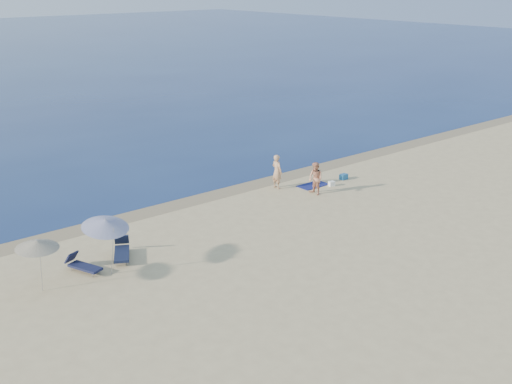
% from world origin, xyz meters
% --- Properties ---
extents(wet_sand_strip, '(240.00, 1.60, 0.00)m').
position_xyz_m(wet_sand_strip, '(0.00, 19.40, 0.00)').
color(wet_sand_strip, '#847254').
rests_on(wet_sand_strip, ground).
extents(person_left, '(0.48, 0.72, 1.96)m').
position_xyz_m(person_left, '(3.20, 18.06, 0.98)').
color(person_left, tan).
rests_on(person_left, ground).
extents(person_right, '(0.71, 0.89, 1.80)m').
position_xyz_m(person_right, '(4.11, 15.89, 0.90)').
color(person_right, tan).
rests_on(person_right, ground).
extents(beach_towel, '(1.81, 1.02, 0.03)m').
position_xyz_m(beach_towel, '(5.10, 17.07, 0.02)').
color(beach_towel, '#101553').
rests_on(beach_towel, ground).
extents(white_bag, '(0.39, 0.36, 0.28)m').
position_xyz_m(white_bag, '(5.85, 16.31, 0.14)').
color(white_bag, white).
rests_on(white_bag, ground).
extents(blue_cooler, '(0.46, 0.34, 0.32)m').
position_xyz_m(blue_cooler, '(7.32, 16.74, 0.16)').
color(blue_cooler, '#1B5893').
rests_on(blue_cooler, ground).
extents(umbrella_near, '(2.01, 2.03, 2.50)m').
position_xyz_m(umbrella_near, '(-9.26, 14.31, 2.11)').
color(umbrella_near, silver).
rests_on(umbrella_near, ground).
extents(umbrella_far, '(2.04, 2.05, 2.16)m').
position_xyz_m(umbrella_far, '(-12.00, 14.51, 1.91)').
color(umbrella_far, silver).
rests_on(umbrella_far, ground).
extents(lounger_left, '(1.07, 1.74, 0.73)m').
position_xyz_m(lounger_left, '(-10.05, 15.04, 0.27)').
color(lounger_left, '#151939').
rests_on(lounger_left, ground).
extents(lounger_right, '(1.47, 1.94, 0.83)m').
position_xyz_m(lounger_right, '(-8.19, 15.20, 0.30)').
color(lounger_right, '#141B37').
rests_on(lounger_right, ground).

